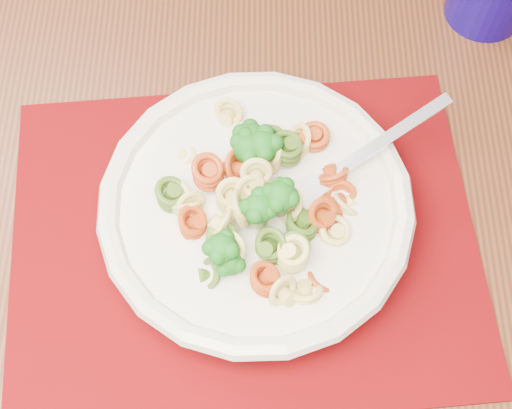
# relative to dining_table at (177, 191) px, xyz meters

# --- Properties ---
(dining_table) EXTENTS (1.45, 1.03, 0.73)m
(dining_table) POSITION_rel_dining_table_xyz_m (0.00, 0.00, 0.00)
(dining_table) COLOR #572D18
(dining_table) RESTS_ON ground
(placemat) EXTENTS (0.48, 0.41, 0.00)m
(placemat) POSITION_rel_dining_table_xyz_m (0.09, -0.09, 0.10)
(placemat) COLOR #590307
(placemat) RESTS_ON dining_table
(pasta_bowl) EXTENTS (0.28, 0.28, 0.05)m
(pasta_bowl) POSITION_rel_dining_table_xyz_m (0.10, -0.07, 0.14)
(pasta_bowl) COLOR silver
(pasta_bowl) RESTS_ON placemat
(pasta_broccoli_heap) EXTENTS (0.24, 0.24, 0.06)m
(pasta_broccoli_heap) POSITION_rel_dining_table_xyz_m (0.10, -0.07, 0.15)
(pasta_broccoli_heap) COLOR tan
(pasta_broccoli_heap) RESTS_ON pasta_bowl
(fork) EXTENTS (0.16, 0.13, 0.08)m
(fork) POSITION_rel_dining_table_xyz_m (0.15, -0.05, 0.15)
(fork) COLOR silver
(fork) RESTS_ON pasta_bowl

